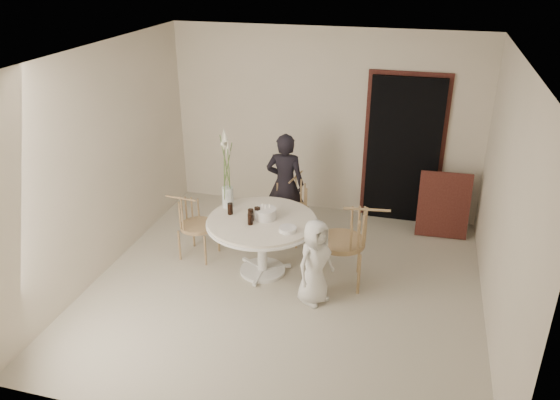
% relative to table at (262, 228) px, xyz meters
% --- Properties ---
extents(ground, '(4.50, 4.50, 0.00)m').
position_rel_table_xyz_m(ground, '(0.35, -0.25, -0.62)').
color(ground, beige).
rests_on(ground, ground).
extents(room_shell, '(4.50, 4.50, 4.50)m').
position_rel_table_xyz_m(room_shell, '(0.35, -0.25, 1.00)').
color(room_shell, beige).
rests_on(room_shell, ground).
extents(doorway, '(1.00, 0.10, 2.10)m').
position_rel_table_xyz_m(doorway, '(1.50, 1.94, 0.43)').
color(doorway, black).
rests_on(doorway, ground).
extents(door_trim, '(1.12, 0.03, 2.22)m').
position_rel_table_xyz_m(door_trim, '(1.50, 1.98, 0.49)').
color(door_trim, '#5C2A1F').
rests_on(door_trim, ground).
extents(table, '(1.33, 1.33, 0.73)m').
position_rel_table_xyz_m(table, '(0.00, 0.00, 0.00)').
color(table, white).
rests_on(table, ground).
extents(picture_frame, '(0.70, 0.23, 0.91)m').
position_rel_table_xyz_m(picture_frame, '(2.12, 1.56, -0.16)').
color(picture_frame, '#5C2A1F').
rests_on(picture_frame, ground).
extents(chair_far, '(0.52, 0.56, 0.85)m').
position_rel_table_xyz_m(chair_far, '(0.12, 1.02, -0.06)').
color(chair_far, tan).
rests_on(chair_far, ground).
extents(chair_right, '(0.64, 0.60, 1.00)m').
position_rel_table_xyz_m(chair_right, '(1.08, 0.06, 0.03)').
color(chair_right, tan).
rests_on(chair_right, ground).
extents(chair_left, '(0.51, 0.48, 0.80)m').
position_rel_table_xyz_m(chair_left, '(-1.02, 0.18, -0.10)').
color(chair_left, tan).
rests_on(chair_left, ground).
extents(girl, '(0.54, 0.36, 1.44)m').
position_rel_table_xyz_m(girl, '(-0.01, 1.11, 0.10)').
color(girl, black).
rests_on(girl, ground).
extents(boy, '(0.53, 0.59, 1.01)m').
position_rel_table_xyz_m(boy, '(0.74, -0.43, -0.11)').
color(boy, white).
rests_on(boy, ground).
extents(birthday_cake, '(0.26, 0.26, 0.18)m').
position_rel_table_xyz_m(birthday_cake, '(0.03, 0.03, 0.18)').
color(birthday_cake, silver).
rests_on(birthday_cake, table).
extents(cola_tumbler_a, '(0.09, 0.09, 0.15)m').
position_rel_table_xyz_m(cola_tumbler_a, '(-0.12, -0.07, 0.19)').
color(cola_tumbler_a, black).
rests_on(cola_tumbler_a, table).
extents(cola_tumbler_b, '(0.08, 0.08, 0.13)m').
position_rel_table_xyz_m(cola_tumbler_b, '(-0.09, -0.16, 0.18)').
color(cola_tumbler_b, black).
rests_on(cola_tumbler_b, table).
extents(cola_tumbler_c, '(0.08, 0.08, 0.14)m').
position_rel_table_xyz_m(cola_tumbler_c, '(-0.41, 0.03, 0.18)').
color(cola_tumbler_c, black).
rests_on(cola_tumbler_c, table).
extents(cola_tumbler_d, '(0.09, 0.09, 0.15)m').
position_rel_table_xyz_m(cola_tumbler_d, '(-0.05, -0.01, 0.19)').
color(cola_tumbler_d, black).
rests_on(cola_tumbler_d, table).
extents(plate_stack, '(0.25, 0.25, 0.05)m').
position_rel_table_xyz_m(plate_stack, '(0.37, -0.21, 0.14)').
color(plate_stack, white).
rests_on(plate_stack, table).
extents(flower_vase, '(0.14, 0.14, 1.03)m').
position_rel_table_xyz_m(flower_vase, '(-0.50, 0.22, 0.51)').
color(flower_vase, silver).
rests_on(flower_vase, table).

